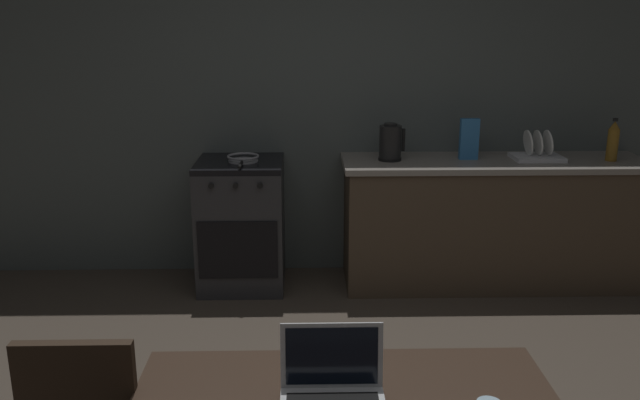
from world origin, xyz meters
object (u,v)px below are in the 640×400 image
object	(u,v)px
electric_kettle	(390,143)
cereal_box	(469,139)
laptop	(333,391)
dish_rack	(537,153)
frying_pan	(243,158)
stove_oven	(242,224)
bottle	(613,141)

from	to	relation	value
electric_kettle	cereal_box	distance (m)	0.56
laptop	dish_rack	xyz separation A→B (m)	(1.56, 2.75, 0.18)
frying_pan	dish_rack	xyz separation A→B (m)	(2.07, 0.03, 0.02)
frying_pan	electric_kettle	bearing A→B (deg)	1.67
frying_pan	dish_rack	size ratio (longest dim) A/B	1.17
laptop	dish_rack	world-z (taller)	dish_rack
electric_kettle	dish_rack	xyz separation A→B (m)	(1.04, 0.00, -0.08)
stove_oven	electric_kettle	bearing A→B (deg)	0.13
electric_kettle	dish_rack	world-z (taller)	electric_kettle
stove_oven	frying_pan	xyz separation A→B (m)	(0.03, -0.03, 0.48)
electric_kettle	stove_oven	bearing A→B (deg)	-179.87
electric_kettle	cereal_box	xyz separation A→B (m)	(0.56, 0.02, 0.02)
electric_kettle	frying_pan	size ratio (longest dim) A/B	0.66
dish_rack	frying_pan	bearing A→B (deg)	-179.17
bottle	cereal_box	distance (m)	0.99
dish_rack	cereal_box	bearing A→B (deg)	177.63
laptop	electric_kettle	bearing A→B (deg)	87.60
frying_pan	cereal_box	world-z (taller)	cereal_box
stove_oven	laptop	bearing A→B (deg)	-78.95
electric_kettle	bottle	bearing A→B (deg)	-1.85
laptop	bottle	world-z (taller)	bottle
cereal_box	laptop	bearing A→B (deg)	-111.16
stove_oven	dish_rack	distance (m)	2.15
bottle	cereal_box	xyz separation A→B (m)	(-0.99, 0.07, 0.00)
stove_oven	frying_pan	world-z (taller)	frying_pan
cereal_box	electric_kettle	bearing A→B (deg)	-177.94
laptop	electric_kettle	distance (m)	2.81
stove_oven	dish_rack	world-z (taller)	dish_rack
frying_pan	bottle	bearing A→B (deg)	-0.45
stove_oven	bottle	distance (m)	2.67
stove_oven	dish_rack	bearing A→B (deg)	0.07
electric_kettle	bottle	world-z (taller)	bottle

